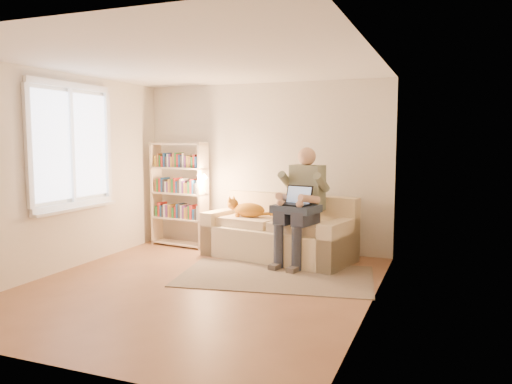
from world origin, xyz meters
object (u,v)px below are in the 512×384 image
at_px(laptop, 301,200).
at_px(sofa, 280,235).
at_px(person, 302,200).
at_px(bookshelf, 179,189).
at_px(cat, 245,209).

bearing_deg(laptop, sofa, 148.21).
height_order(person, bookshelf, bookshelf).
bearing_deg(sofa, cat, -165.23).
bearing_deg(bookshelf, sofa, 3.67).
xyz_separation_m(cat, laptop, (0.98, -0.39, 0.22)).
xyz_separation_m(person, bookshelf, (-2.17, 0.40, 0.03)).
xyz_separation_m(sofa, cat, (-0.54, -0.03, 0.36)).
height_order(laptop, bookshelf, bookshelf).
bearing_deg(bookshelf, laptop, -5.96).
relative_size(laptop, bookshelf, 0.26).
bearing_deg(bookshelf, person, -1.91).
distance_m(sofa, bookshelf, 1.87).
height_order(sofa, cat, sofa).
bearing_deg(person, sofa, 160.32).
xyz_separation_m(person, cat, (-0.94, 0.22, -0.21)).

